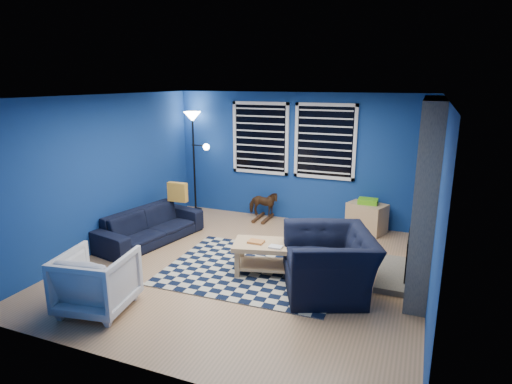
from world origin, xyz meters
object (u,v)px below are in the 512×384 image
armchair_big (329,262)px  coffee_table (268,251)px  tv (433,164)px  cabinet (367,217)px  sofa (150,226)px  armchair_bent (97,281)px  floor_lamp (194,131)px  rocking_horse (263,204)px

armchair_big → coffee_table: size_ratio=1.16×
tv → cabinet: bearing=166.2°
tv → sofa: size_ratio=0.52×
sofa → tv: bearing=-58.2°
armchair_bent → floor_lamp: (-0.92, 4.01, 1.34)m
rocking_horse → cabinet: bearing=-97.9°
sofa → floor_lamp: size_ratio=0.92×
floor_lamp → rocking_horse: bearing=-0.6°
cabinet → sofa: bearing=-129.8°
tv → coffee_table: size_ratio=0.93×
tv → sofa: 4.83m
armchair_bent → rocking_horse: size_ratio=1.35×
tv → coffee_table: bearing=-135.5°
sofa → rocking_horse: (1.37, 1.86, 0.05)m
tv → armchair_big: bearing=-117.3°
rocking_horse → floor_lamp: 2.07m
armchair_bent → coffee_table: size_ratio=0.76×
armchair_big → coffee_table: bearing=-125.5°
rocking_horse → tv: bearing=-102.8°
armchair_big → floor_lamp: 4.43m
sofa → armchair_big: bearing=-89.5°
sofa → floor_lamp: (-0.16, 1.88, 1.44)m
sofa → armchair_bent: bearing=-148.9°
coffee_table → floor_lamp: size_ratio=0.52×
armchair_big → rocking_horse: size_ratio=2.06×
armchair_big → armchair_bent: 2.90m
coffee_table → armchair_big: bearing=-12.5°
coffee_table → floor_lamp: floor_lamp is taller
tv → cabinet: tv is taller
tv → armchair_bent: size_ratio=1.22×
sofa → coffee_table: bearing=-88.9°
armchair_bent → cabinet: armchair_bent is taller
tv → coffee_table: (-2.09, -2.06, -1.06)m
cabinet → floor_lamp: 3.84m
tv → coffee_table: tv is taller
cabinet → floor_lamp: bearing=-158.7°
tv → floor_lamp: bearing=176.9°
rocking_horse → coffee_table: 2.48m
floor_lamp → coffee_table: bearing=-42.9°
armchair_big → floor_lamp: (-3.41, 2.51, 1.31)m
armchair_big → coffee_table: (-0.93, 0.21, -0.07)m
sofa → armchair_bent: 2.27m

